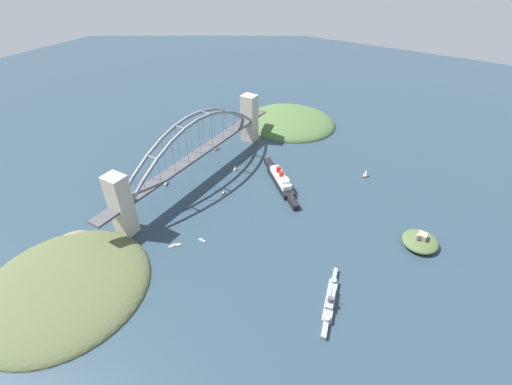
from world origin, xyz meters
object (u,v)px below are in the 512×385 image
at_px(fort_island_mid_harbor, 420,241).
at_px(seaplane_second_in_formation, 216,148).
at_px(small_boat_1, 174,245).
at_px(harbor_arch_bridge, 197,153).
at_px(seaplane_taxiing_near_bridge, 165,183).
at_px(small_boat_4, 235,168).
at_px(small_boat_3, 366,173).
at_px(small_boat_0, 223,193).
at_px(ocean_liner, 280,180).
at_px(naval_cruiser, 330,301).
at_px(small_boat_2, 202,240).

relative_size(fort_island_mid_harbor, seaplane_second_in_formation, 3.25).
bearing_deg(small_boat_1, harbor_arch_bridge, -152.69).
distance_m(seaplane_taxiing_near_bridge, small_boat_4, 86.36).
distance_m(harbor_arch_bridge, small_boat_4, 54.86).
distance_m(fort_island_mid_harbor, small_boat_3, 119.22).
height_order(fort_island_mid_harbor, small_boat_0, fort_island_mid_harbor).
bearing_deg(seaplane_taxiing_near_bridge, small_boat_0, 106.30).
relative_size(ocean_liner, seaplane_taxiing_near_bridge, 8.81).
height_order(naval_cruiser, small_boat_0, naval_cruiser).
distance_m(harbor_arch_bridge, small_boat_2, 116.00).
bearing_deg(seaplane_taxiing_near_bridge, harbor_arch_bridge, 143.18).
distance_m(naval_cruiser, small_boat_1, 151.53).
distance_m(small_boat_2, small_boat_4, 128.60).
distance_m(small_boat_0, small_boat_3, 173.96).
xyz_separation_m(small_boat_2, small_boat_4, (-120.88, -43.85, 2.29)).
relative_size(small_boat_1, small_boat_4, 1.54).
xyz_separation_m(naval_cruiser, seaplane_taxiing_near_bridge, (-54.45, -229.11, -1.15)).
bearing_deg(seaplane_second_in_formation, ocean_liner, 76.98).
relative_size(harbor_arch_bridge, seaplane_second_in_formation, 27.42).
bearing_deg(small_boat_3, ocean_liner, -49.31).
height_order(small_boat_0, small_boat_1, small_boat_0).
bearing_deg(small_boat_3, seaplane_second_in_formation, -77.61).
height_order(seaplane_taxiing_near_bridge, seaplane_second_in_formation, seaplane_second_in_formation).
distance_m(seaplane_second_in_formation, small_boat_4, 58.80).
xyz_separation_m(naval_cruiser, fort_island_mid_harbor, (-107.21, 46.82, 1.68)).
xyz_separation_m(harbor_arch_bridge, small_boat_0, (12.72, 44.37, -33.21)).
bearing_deg(small_boat_2, small_boat_0, -159.43).
xyz_separation_m(seaplane_second_in_formation, small_boat_3, (-42.59, 193.79, 2.83)).
xyz_separation_m(seaplane_taxiing_near_bridge, small_boat_4, (-68.71, 52.29, 1.25)).
bearing_deg(small_boat_0, naval_cruiser, 65.01).
bearing_deg(small_boat_1, ocean_liner, 165.78).
distance_m(fort_island_mid_harbor, small_boat_0, 209.52).
distance_m(harbor_arch_bridge, small_boat_1, 122.20).
distance_m(ocean_liner, small_boat_1, 147.49).
bearing_deg(seaplane_second_in_formation, seaplane_taxiing_near_bridge, -0.63).
height_order(seaplane_second_in_formation, small_boat_1, seaplane_second_in_formation).
bearing_deg(small_boat_4, seaplane_taxiing_near_bridge, -37.27).
height_order(harbor_arch_bridge, seaplane_second_in_formation, harbor_arch_bridge).
xyz_separation_m(small_boat_0, small_boat_3, (-120.01, 125.87, 4.07)).
bearing_deg(small_boat_2, seaplane_second_in_formation, -147.59).
distance_m(harbor_arch_bridge, seaplane_taxiing_near_bridge, 52.24).
xyz_separation_m(small_boat_1, small_boat_4, (-140.29, -26.27, 2.34)).
distance_m(naval_cruiser, small_boat_2, 133.01).
bearing_deg(small_boat_3, small_boat_2, -27.17).
bearing_deg(naval_cruiser, small_boat_2, -90.98).
height_order(harbor_arch_bridge, small_boat_4, harbor_arch_bridge).
distance_m(small_boat_1, small_boat_3, 241.62).
height_order(fort_island_mid_harbor, small_boat_1, fort_island_mid_harbor).
bearing_deg(naval_cruiser, small_boat_4, -124.86).
bearing_deg(harbor_arch_bridge, small_boat_3, 122.22).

